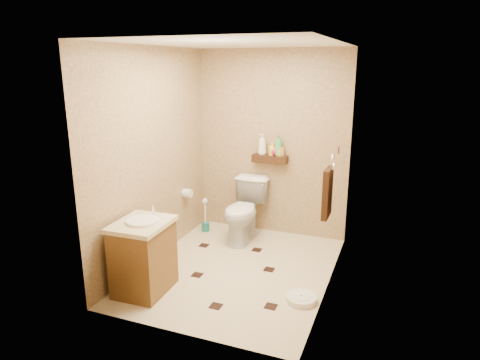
% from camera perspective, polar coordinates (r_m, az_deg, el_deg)
% --- Properties ---
extents(ground, '(2.50, 2.50, 0.00)m').
position_cam_1_polar(ground, '(4.85, -0.43, -11.87)').
color(ground, beige).
rests_on(ground, ground).
extents(wall_back, '(2.00, 0.04, 2.40)m').
position_cam_1_polar(wall_back, '(5.59, 4.27, 4.81)').
color(wall_back, tan).
rests_on(wall_back, ground).
extents(wall_front, '(2.00, 0.04, 2.40)m').
position_cam_1_polar(wall_front, '(3.34, -8.38, -2.52)').
color(wall_front, tan).
rests_on(wall_front, ground).
extents(wall_left, '(0.04, 2.50, 2.40)m').
position_cam_1_polar(wall_left, '(4.88, -11.47, 3.01)').
color(wall_left, tan).
rests_on(wall_left, ground).
extents(wall_right, '(0.04, 2.50, 2.40)m').
position_cam_1_polar(wall_right, '(4.18, 12.40, 0.90)').
color(wall_right, tan).
rests_on(wall_right, ground).
extents(ceiling, '(2.00, 2.50, 0.02)m').
position_cam_1_polar(ceiling, '(4.32, -0.50, 17.78)').
color(ceiling, white).
rests_on(ceiling, wall_back).
extents(wall_shelf, '(0.46, 0.14, 0.10)m').
position_cam_1_polar(wall_shelf, '(5.55, 3.99, 2.84)').
color(wall_shelf, '#3D1F10').
rests_on(wall_shelf, wall_back).
extents(floor_accents, '(1.31, 1.44, 0.01)m').
position_cam_1_polar(floor_accents, '(4.78, -0.66, -12.24)').
color(floor_accents, black).
rests_on(floor_accents, ground).
extents(toilet, '(0.44, 0.77, 0.78)m').
position_cam_1_polar(toilet, '(5.48, 0.54, -4.11)').
color(toilet, white).
rests_on(toilet, ground).
extents(vanity, '(0.51, 0.62, 0.85)m').
position_cam_1_polar(vanity, '(4.39, -12.74, -9.81)').
color(vanity, brown).
rests_on(vanity, ground).
extents(bathroom_scale, '(0.30, 0.30, 0.06)m').
position_cam_1_polar(bathroom_scale, '(4.30, 8.19, -15.38)').
color(bathroom_scale, white).
rests_on(bathroom_scale, ground).
extents(toilet_brush, '(0.11, 0.11, 0.47)m').
position_cam_1_polar(toilet_brush, '(5.85, -4.64, -5.26)').
color(toilet_brush, '#196765').
rests_on(toilet_brush, ground).
extents(towel_ring, '(0.12, 0.30, 0.76)m').
position_cam_1_polar(towel_ring, '(4.50, 11.63, -1.41)').
color(towel_ring, silver).
rests_on(towel_ring, wall_right).
extents(toilet_paper, '(0.12, 0.11, 0.12)m').
position_cam_1_polar(toilet_paper, '(5.54, -7.04, -1.74)').
color(toilet_paper, white).
rests_on(toilet_paper, wall_left).
extents(bottle_a, '(0.14, 0.14, 0.27)m').
position_cam_1_polar(bottle_a, '(5.54, 2.99, 4.80)').
color(bottle_a, white).
rests_on(bottle_a, wall_shelf).
extents(bottle_b, '(0.10, 0.10, 0.17)m').
position_cam_1_polar(bottle_b, '(5.51, 4.31, 4.17)').
color(bottle_b, '#FFF435').
rests_on(bottle_b, wall_shelf).
extents(bottle_c, '(0.13, 0.13, 0.13)m').
position_cam_1_polar(bottle_c, '(5.51, 4.56, 3.97)').
color(bottle_c, '#BB1634').
rests_on(bottle_c, wall_shelf).
extents(bottle_d, '(0.13, 0.13, 0.26)m').
position_cam_1_polar(bottle_d, '(5.48, 5.19, 4.60)').
color(bottle_d, '#39AC5E').
rests_on(bottle_d, wall_shelf).
extents(bottle_e, '(0.11, 0.11, 0.17)m').
position_cam_1_polar(bottle_e, '(5.48, 5.32, 4.11)').
color(bottle_e, '#F5BE51').
rests_on(bottle_e, wall_shelf).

